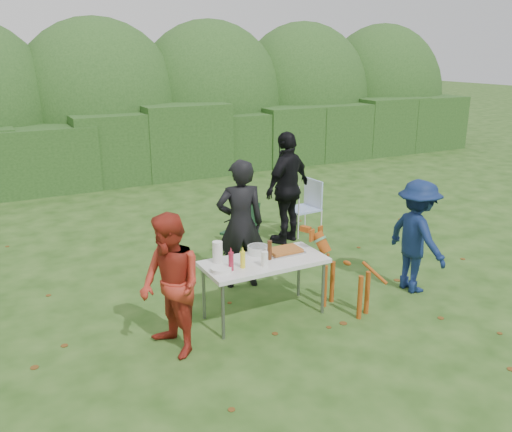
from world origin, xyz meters
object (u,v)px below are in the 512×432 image
dog (346,274)px  lawn_chair (302,207)px  person_cook (240,224)px  child (417,236)px  beer_bottle (270,250)px  person_black_puffy (287,188)px  paper_towel_roll (218,252)px  camping_chair (240,229)px  folding_table (264,264)px  ketchup_bottle (231,261)px  mustard_bottle (243,260)px  person_red_jacket (171,286)px

dog → lawn_chair: size_ratio=1.06×
dog → person_cook: bearing=10.7°
child → beer_bottle: 2.13m
person_black_puffy → lawn_chair: bearing=-174.7°
dog → lawn_chair: bearing=-44.1°
paper_towel_roll → camping_chair: bearing=56.9°
dog → beer_bottle: (-0.92, 0.33, 0.38)m
person_cook → folding_table: bearing=95.2°
camping_chair → ketchup_bottle: bearing=34.9°
dog → lawn_chair: dog is taller
person_black_puffy → dog: bearing=50.8°
child → lawn_chair: size_ratio=1.60×
mustard_bottle → ketchup_bottle: size_ratio=0.91×
lawn_chair → mustard_bottle: bearing=42.4°
dog → paper_towel_roll: 1.65m
folding_table → person_cook: size_ratio=0.84×
person_red_jacket → mustard_bottle: (0.94, 0.18, 0.06)m
camping_chair → ketchup_bottle: 2.44m
person_cook → lawn_chair: person_cook is taller
person_cook → ketchup_bottle: size_ratio=8.15×
dog → beer_bottle: beer_bottle is taller
child → dog: child is taller
beer_bottle → folding_table: bearing=171.8°
child → ketchup_bottle: (-2.66, 0.19, 0.08)m
mustard_bottle → paper_towel_roll: (-0.19, 0.29, 0.03)m
person_red_jacket → paper_towel_roll: person_red_jacket is taller
person_cook → person_red_jacket: 1.89m
person_black_puffy → paper_towel_roll: person_black_puffy is taller
camping_chair → ketchup_bottle: ketchup_bottle is taller
ketchup_bottle → beer_bottle: bearing=8.8°
person_cook → beer_bottle: bearing=99.3°
folding_table → lawn_chair: (2.13, 2.47, -0.21)m
person_cook → child: 2.37m
lawn_chair → folding_table: bearing=45.5°
person_cook → camping_chair: bearing=-101.0°
person_cook → person_black_puffy: bearing=-125.8°
lawn_chair → beer_bottle: bearing=46.5°
ketchup_bottle → person_black_puffy: bearing=47.0°
folding_table → person_red_jacket: (-1.27, -0.27, 0.10)m
person_red_jacket → mustard_bottle: person_red_jacket is taller
child → camping_chair: 2.77m
person_cook → ketchup_bottle: bearing=73.0°
person_black_puffy → mustard_bottle: (-1.98, -2.28, -0.11)m
person_black_puffy → beer_bottle: (-1.58, -2.20, -0.09)m
person_black_puffy → child: bearing=77.6°
person_cook → person_red_jacket: (-1.43, -1.23, -0.11)m
lawn_chair → paper_towel_roll: (-2.65, -2.27, 0.39)m
folding_table → beer_bottle: 0.19m
person_red_jacket → beer_bottle: size_ratio=6.53×
child → lawn_chair: 2.76m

